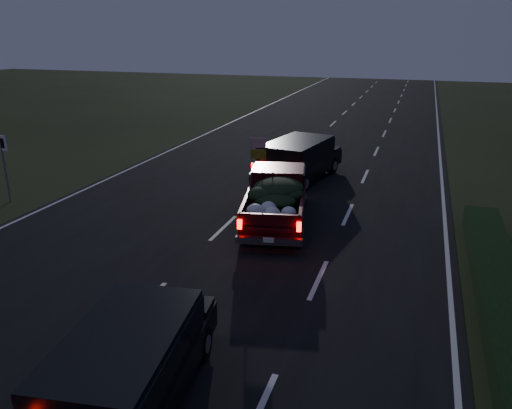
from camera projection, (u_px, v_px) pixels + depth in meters
The scene contains 7 objects.
ground at pixel (142, 306), 11.47m from camera, with size 120.00×120.00×0.00m, color black.
road_asphalt at pixel (142, 305), 11.47m from camera, with size 14.00×120.00×0.02m, color black.
hedge_row at pixel (499, 286), 11.75m from camera, with size 1.00×10.00×0.60m, color black.
route_sign at pixel (3, 158), 17.93m from camera, with size 0.55×0.08×2.50m.
pickup_truck at pixel (276, 195), 16.14m from camera, with size 2.73×5.04×2.51m.
lead_suv at pixel (298, 156), 20.74m from camera, with size 2.88×5.15×1.40m.
rear_suv at pixel (128, 361), 8.06m from camera, with size 2.39×4.49×1.23m.
Camera 1 is at (5.65, -8.73, 5.98)m, focal length 35.00 mm.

